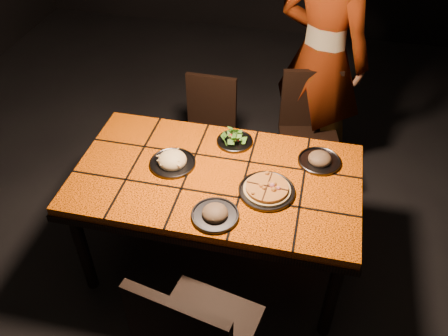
% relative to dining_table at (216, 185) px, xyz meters
% --- Properties ---
extents(room_shell, '(6.04, 7.04, 3.08)m').
position_rel_dining_table_xyz_m(room_shell, '(0.00, 0.00, 0.83)').
color(room_shell, black).
rests_on(room_shell, ground).
extents(dining_table, '(1.62, 0.92, 0.75)m').
position_rel_dining_table_xyz_m(dining_table, '(0.00, 0.00, 0.00)').
color(dining_table, '#F86607').
rests_on(dining_table, ground).
extents(chair_far_left, '(0.38, 0.38, 0.82)m').
position_rel_dining_table_xyz_m(chair_far_left, '(-0.26, 0.83, -0.20)').
color(chair_far_left, black).
rests_on(chair_far_left, ground).
extents(chair_far_right, '(0.49, 0.49, 0.91)m').
position_rel_dining_table_xyz_m(chair_far_right, '(0.47, 0.90, -0.15)').
color(chair_far_right, black).
rests_on(chair_far_right, ground).
extents(diner, '(0.81, 0.70, 1.88)m').
position_rel_dining_table_xyz_m(diner, '(0.48, 1.13, 0.27)').
color(diner, brown).
rests_on(diner, ground).
extents(plate_pizza, '(0.31, 0.31, 0.04)m').
position_rel_dining_table_xyz_m(plate_pizza, '(0.30, -0.08, 0.10)').
color(plate_pizza, '#3E3F44').
rests_on(plate_pizza, dining_table).
extents(plate_pasta, '(0.27, 0.27, 0.09)m').
position_rel_dining_table_xyz_m(plate_pasta, '(-0.27, 0.03, 0.10)').
color(plate_pasta, '#3E3F44').
rests_on(plate_pasta, dining_table).
extents(plate_salad, '(0.22, 0.22, 0.07)m').
position_rel_dining_table_xyz_m(plate_salad, '(0.04, 0.31, 0.10)').
color(plate_salad, '#3E3F44').
rests_on(plate_salad, dining_table).
extents(plate_mushroom_a, '(0.25, 0.25, 0.08)m').
position_rel_dining_table_xyz_m(plate_mushroom_a, '(0.07, -0.31, 0.10)').
color(plate_mushroom_a, '#3E3F44').
rests_on(plate_mushroom_a, dining_table).
extents(plate_mushroom_b, '(0.25, 0.25, 0.08)m').
position_rel_dining_table_xyz_m(plate_mushroom_b, '(0.55, 0.24, 0.10)').
color(plate_mushroom_b, '#3E3F44').
rests_on(plate_mushroom_b, dining_table).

